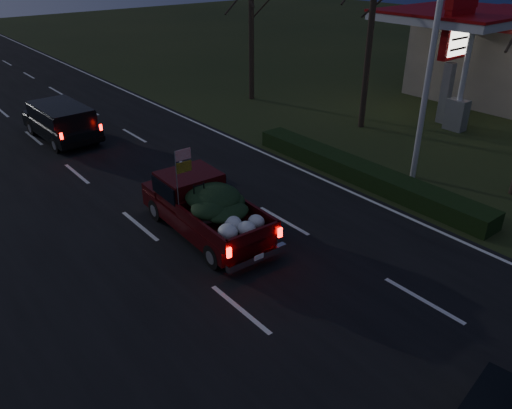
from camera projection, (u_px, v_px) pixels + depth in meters
ground at (240, 310)px, 11.63m from camera, size 120.00×120.00×0.00m
road_asphalt at (240, 309)px, 11.63m from camera, size 14.00×120.00×0.02m
hedge_row at (362, 173)px, 17.92m from camera, size 1.00×10.00×0.60m
light_pole at (437, 19)px, 15.79m from camera, size 0.50×0.90×9.16m
gas_price_pylon at (455, 41)px, 22.28m from camera, size 2.00×0.41×5.57m
gas_station_building at (512, 56)px, 28.25m from camera, size 10.00×7.00×4.00m
gas_canopy at (462, 21)px, 23.82m from camera, size 7.10×6.10×4.88m
pickup_truck at (205, 205)px, 14.37m from camera, size 1.96×4.74×2.45m
lead_suv at (61, 119)px, 21.37m from camera, size 1.98×4.46×1.27m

